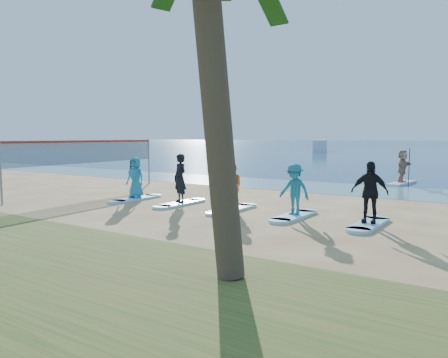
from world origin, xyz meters
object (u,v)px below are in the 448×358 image
Objects in this scene: surfboard_4 at (368,224)px; student_2 at (232,186)px; student_1 at (180,178)px; paddleboarder at (402,166)px; paddleboard at (402,183)px; surfboard_1 at (180,203)px; surfboard_2 at (232,209)px; student_0 at (135,177)px; student_3 at (294,189)px; surfboard_3 at (294,216)px; surfboard_0 at (136,199)px; volleyball_net at (88,152)px; student_4 at (370,192)px; boat_offshore_a at (320,151)px.

student_2 is at bearing 180.00° from surfboard_4.
paddleboarder is at bearing 88.08° from student_1.
surfboard_1 is (-5.56, -12.59, -0.01)m from paddleboard.
student_0 is at bearing 180.00° from surfboard_2.
student_0 is at bearing -172.73° from student_3.
student_0 is 7.24m from student_3.
student_3 reaches higher than surfboard_3.
paddleboarder reaches higher than surfboard_0.
surfboard_0 and surfboard_3 have the same top height.
student_0 reaches higher than surfboard_0.
surfboard_4 is (2.41, -0.00, -0.88)m from student_3.
paddleboard is 14.93m from student_0.
volleyball_net reaches higher than paddleboarder.
volleyball_net reaches higher than surfboard_3.
surfboard_4 is at bearing -5.36° from student_0.
student_1 is at bearing 180.00° from surfboard_3.
student_2 is at bearing 90.00° from surfboard_2.
surfboard_4 is at bearing 21.89° from student_1.
student_3 is (-0.73, -12.59, -0.09)m from paddleboarder.
surfboard_2 is 4.92m from student_4.
student_0 is (-7.97, -12.59, 0.88)m from paddleboard.
student_1 reaches higher than student_0.
boat_offshore_a is at bearing 104.86° from surfboard_0.
paddleboard is 12.98m from surfboard_2.
student_4 is at bearing -2.27° from volleyball_net.
student_3 reaches higher than paddleboard.
surfboard_0 is 1.00× the size of surfboard_2.
boat_offshore_a is 4.66× the size of student_4.
surfboard_1 is 2.41m from surfboard_2.
volleyball_net is at bearing 175.00° from surfboard_1.
student_0 reaches higher than surfboard_2.
surfboard_0 is at bearing 180.00° from surfboard_4.
student_3 is 0.76× the size of surfboard_4.
surfboard_2 is at bearing 21.89° from student_1.
surfboard_4 is at bearing 0.00° from surfboard_3.
surfboard_1 and surfboard_3 have the same top height.
surfboard_4 is (9.66, 0.00, -0.90)m from student_0.
student_1 is (19.25, -63.49, 1.04)m from boat_offshore_a.
surfboard_0 is 1.32× the size of student_3.
volleyball_net is 4.12× the size of surfboard_1.
student_2 is at bearing 0.00° from surfboard_1.
boat_offshore_a is at bearing 106.87° from surfboard_1.
student_4 reaches higher than surfboard_1.
paddleboarder is at bearing 52.31° from student_0.
student_4 is (1.68, -12.59, -0.01)m from paddleboarder.
volleyball_net is 4.12× the size of surfboard_3.
surfboard_2 is (2.41, -0.00, -0.99)m from student_1.
surfboard_1 is (2.41, 0.00, -0.90)m from student_0.
student_3 is at bearing -86.69° from paddleboard.
paddleboard is 13.80m from student_1.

